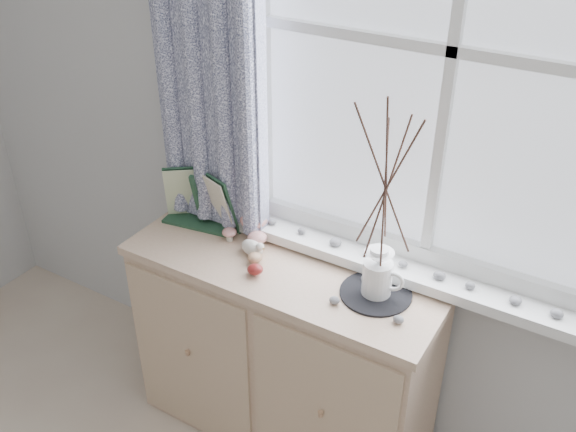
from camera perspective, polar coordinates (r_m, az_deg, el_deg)
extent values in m
cube|color=#BAB9B7|center=(2.23, 6.16, 7.11)|extent=(4.00, 0.04, 2.60)
cube|color=silver|center=(2.01, 14.66, 14.16)|extent=(1.30, 0.01, 1.40)
cube|color=white|center=(2.29, 11.49, -4.98)|extent=(1.45, 0.16, 0.04)
cube|color=black|center=(2.26, -7.35, 17.46)|extent=(0.44, 0.06, 1.61)
cube|color=#CDAC8F|center=(2.61, -0.39, -12.21)|extent=(1.17, 0.43, 0.81)
cube|color=#CDAC8F|center=(2.34, -0.42, -4.69)|extent=(1.20, 0.45, 0.03)
cube|color=tan|center=(2.61, -8.61, -12.68)|extent=(0.55, 0.01, 0.75)
cube|color=tan|center=(2.38, 3.04, -17.87)|extent=(0.55, 0.01, 0.75)
cylinder|color=silver|center=(2.48, -3.03, -1.03)|extent=(0.03, 0.03, 0.07)
ellipsoid|color=#9E1205|center=(2.46, -3.06, -0.32)|extent=(0.11, 0.11, 0.06)
cylinder|color=silver|center=(2.41, -2.75, -2.42)|extent=(0.03, 0.03, 0.05)
ellipsoid|color=#9E1205|center=(2.39, -2.77, -1.93)|extent=(0.07, 0.07, 0.04)
cylinder|color=silver|center=(2.46, -5.22, -1.82)|extent=(0.03, 0.03, 0.04)
ellipsoid|color=#9E1205|center=(2.45, -5.24, -1.45)|extent=(0.06, 0.06, 0.03)
ellipsoid|color=tan|center=(2.33, -2.95, -3.71)|extent=(0.05, 0.04, 0.06)
ellipsoid|color=tan|center=(2.39, -2.83, -2.59)|extent=(0.05, 0.04, 0.06)
ellipsoid|color=maroon|center=(2.27, -2.94, -4.76)|extent=(0.05, 0.04, 0.06)
cylinder|color=black|center=(2.21, 7.80, -6.82)|extent=(0.25, 0.25, 0.01)
cylinder|color=white|center=(2.17, 7.93, -5.46)|extent=(0.12, 0.12, 0.12)
cone|color=white|center=(2.12, 8.09, -3.70)|extent=(0.10, 0.10, 0.04)
cylinder|color=white|center=(2.11, 8.13, -3.20)|extent=(0.06, 0.06, 0.03)
torus|color=white|center=(2.15, 9.30, -5.77)|extent=(0.08, 0.03, 0.08)
ellipsoid|color=gray|center=(2.15, 4.15, -7.50)|extent=(0.04, 0.03, 0.03)
ellipsoid|color=gray|center=(2.26, 6.93, -5.59)|extent=(0.04, 0.03, 0.03)
ellipsoid|color=gray|center=(2.10, 9.79, -9.07)|extent=(0.04, 0.03, 0.03)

